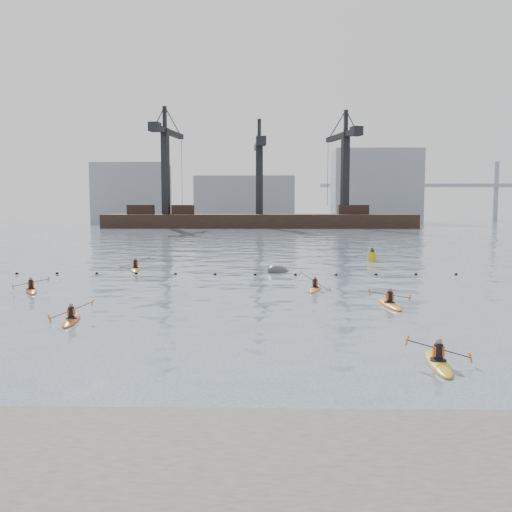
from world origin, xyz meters
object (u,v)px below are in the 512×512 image
object	(u,v)px
kayaker_4	(390,304)
kayaker_5	(136,269)
mooring_buoy	(278,272)
kayaker_2	(31,290)
kayaker_0	(71,319)
nav_buoy	(372,256)
kayaker_1	(438,362)
kayaker_3	(315,288)

from	to	relation	value
kayaker_4	kayaker_5	world-z (taller)	kayaker_5
kayaker_5	mooring_buoy	distance (m)	11.45
kayaker_2	kayaker_4	distance (m)	20.99
kayaker_0	mooring_buoy	xyz separation A→B (m)	(9.60, 18.34, -0.09)
kayaker_5	mooring_buoy	xyz separation A→B (m)	(11.41, -0.90, -0.11)
mooring_buoy	nav_buoy	world-z (taller)	nav_buoy
kayaker_5	mooring_buoy	size ratio (longest dim) A/B	1.77
nav_buoy	kayaker_0	bearing A→B (deg)	-124.71
kayaker_4	mooring_buoy	xyz separation A→B (m)	(-5.47, 14.22, -0.10)
kayaker_5	nav_buoy	distance (m)	21.63
kayaker_1	nav_buoy	world-z (taller)	nav_buoy
kayaker_2	nav_buoy	distance (m)	30.18
kayaker_1	nav_buoy	xyz separation A→B (m)	(4.19, 33.02, 0.35)
kayaker_0	kayaker_3	size ratio (longest dim) A/B	1.00
kayaker_3	mooring_buoy	size ratio (longest dim) A/B	1.44
kayaker_0	kayaker_4	size ratio (longest dim) A/B	0.90
kayaker_0	kayaker_2	size ratio (longest dim) A/B	0.98
kayaker_1	kayaker_3	size ratio (longest dim) A/B	1.06
kayaker_4	kayaker_5	distance (m)	22.66
kayaker_2	kayaker_3	size ratio (longest dim) A/B	1.02
kayaker_2	kayaker_3	world-z (taller)	kayaker_3
kayaker_0	kayaker_5	bearing A→B (deg)	85.99
kayaker_3	mooring_buoy	distance (m)	9.24
kayaker_3	kayaker_4	bearing A→B (deg)	-43.30
kayaker_5	nav_buoy	bearing A→B (deg)	9.56
kayaker_4	kayaker_5	bearing A→B (deg)	-46.77
kayaker_3	kayaker_0	bearing A→B (deg)	-127.60
nav_buoy	mooring_buoy	bearing A→B (deg)	-136.79
kayaker_2	kayaker_0	bearing A→B (deg)	-83.34
kayaker_1	kayaker_4	xyz separation A→B (m)	(0.77, 10.44, 0.01)
kayaker_3	kayaker_5	size ratio (longest dim) A/B	0.81
kayaker_1	nav_buoy	distance (m)	33.29
mooring_buoy	kayaker_3	bearing A→B (deg)	-76.99
kayaker_4	kayaker_5	size ratio (longest dim) A/B	0.91
kayaker_0	mooring_buoy	bearing A→B (deg)	52.98
kayaker_1	kayaker_2	world-z (taller)	kayaker_1
kayaker_0	nav_buoy	bearing A→B (deg)	45.90
kayaker_0	kayaker_2	world-z (taller)	kayaker_0
mooring_buoy	nav_buoy	distance (m)	12.21
mooring_buoy	nav_buoy	xyz separation A→B (m)	(8.89, 8.35, 0.44)
kayaker_3	kayaker_5	distance (m)	16.73
nav_buoy	kayaker_1	bearing A→B (deg)	-97.24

